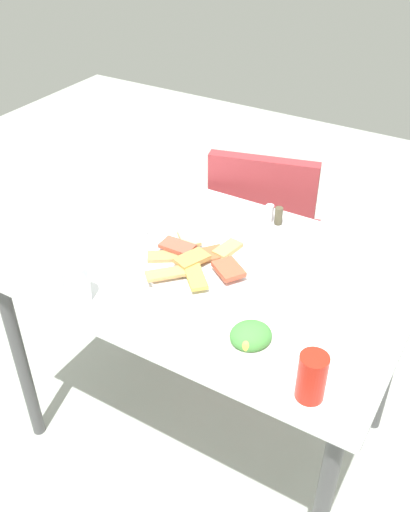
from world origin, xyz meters
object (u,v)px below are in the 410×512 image
at_px(dining_table, 208,287).
at_px(pide_platter, 199,262).
at_px(fork, 121,231).
at_px(drinking_glass, 75,283).
at_px(paper_napkin, 125,230).
at_px(salad_plate_greens, 250,338).
at_px(spoon, 128,226).
at_px(dining_chair, 263,235).
at_px(condiment_caddy, 274,220).
at_px(soda_can, 312,377).

relative_size(dining_table, pide_platter, 3.46).
xyz_separation_m(pide_platter, fork, (-0.31, 0.02, -0.01)).
bearing_deg(pide_platter, drinking_glass, -123.70).
height_order(drinking_glass, paper_napkin, drinking_glass).
relative_size(dining_table, salad_plate_greens, 6.09).
height_order(pide_platter, paper_napkin, pide_platter).
bearing_deg(spoon, dining_chair, 62.28).
bearing_deg(dining_table, condiment_caddy, 75.11).
xyz_separation_m(paper_napkin, fork, (0.00, -0.02, 0.00)).
distance_m(salad_plate_greens, spoon, 0.64).
relative_size(fork, spoon, 1.11).
bearing_deg(drinking_glass, salad_plate_greens, 10.72).
xyz_separation_m(dining_chair, fork, (-0.23, -0.61, 0.28)).
relative_size(salad_plate_greens, paper_napkin, 1.52).
height_order(dining_chair, paper_napkin, dining_chair).
height_order(dining_chair, spoon, dining_chair).
xyz_separation_m(dining_table, soda_can, (0.45, -0.32, 0.15)).
bearing_deg(salad_plate_greens, pide_platter, 142.27).
relative_size(dining_chair, condiment_caddy, 8.46).
distance_m(dining_chair, soda_can, 1.12).
height_order(paper_napkin, condiment_caddy, condiment_caddy).
bearing_deg(dining_table, drinking_glass, -124.08).
distance_m(salad_plate_greens, drinking_glass, 0.49).
bearing_deg(condiment_caddy, dining_table, -104.89).
relative_size(pide_platter, drinking_glass, 2.91).
bearing_deg(salad_plate_greens, fork, 157.83).
xyz_separation_m(salad_plate_greens, fork, (-0.58, 0.24, -0.01)).
relative_size(paper_napkin, fork, 0.65).
bearing_deg(dining_table, fork, 179.47).
xyz_separation_m(pide_platter, spoon, (-0.31, 0.06, -0.01)).
distance_m(soda_can, spoon, 0.85).
distance_m(salad_plate_greens, paper_napkin, 0.64).
bearing_deg(fork, dining_chair, 61.86).
distance_m(dining_chair, paper_napkin, 0.69).
relative_size(soda_can, spoon, 0.69).
bearing_deg(paper_napkin, drinking_glass, -73.41).
height_order(drinking_glass, spoon, drinking_glass).
height_order(salad_plate_greens, drinking_glass, drinking_glass).
xyz_separation_m(dining_table, salad_plate_greens, (0.26, -0.23, 0.11)).
distance_m(salad_plate_greens, soda_can, 0.21).
bearing_deg(condiment_caddy, salad_plate_greens, -70.85).
xyz_separation_m(pide_platter, drinking_glass, (-0.20, -0.31, 0.05)).
bearing_deg(soda_can, condiment_caddy, 121.50).
relative_size(soda_can, condiment_caddy, 1.17).
xyz_separation_m(spoon, condiment_caddy, (0.40, 0.25, 0.02)).
xyz_separation_m(soda_can, drinking_glass, (-0.67, -0.01, -0.00)).
bearing_deg(dining_table, dining_chair, 98.80).
relative_size(paper_napkin, condiment_caddy, 1.23).
distance_m(spoon, condiment_caddy, 0.47).
height_order(dining_table, fork, fork).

